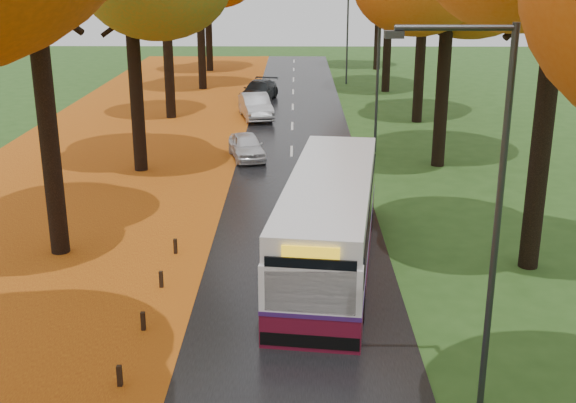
{
  "coord_description": "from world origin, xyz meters",
  "views": [
    {
      "loc": [
        0.22,
        -5.42,
        8.98
      ],
      "look_at": [
        0.0,
        14.02,
        2.6
      ],
      "focal_mm": 45.0,
      "sensor_mm": 36.0,
      "label": 1
    }
  ],
  "objects_px": {
    "streetlamp_mid": "(373,58)",
    "streetlamp_near": "(487,195)",
    "bus": "(330,219)",
    "car_white": "(247,146)",
    "streetlamp_far": "(344,23)",
    "car_silver": "(256,106)",
    "car_dark": "(259,91)"
  },
  "relations": [
    {
      "from": "streetlamp_mid",
      "to": "streetlamp_near",
      "type": "bearing_deg",
      "value": -90.0
    },
    {
      "from": "bus",
      "to": "car_white",
      "type": "relative_size",
      "value": 3.1
    },
    {
      "from": "streetlamp_far",
      "to": "car_white",
      "type": "relative_size",
      "value": 2.22
    },
    {
      "from": "streetlamp_near",
      "to": "streetlamp_mid",
      "type": "distance_m",
      "value": 22.0
    },
    {
      "from": "car_white",
      "to": "streetlamp_mid",
      "type": "bearing_deg",
      "value": -0.16
    },
    {
      "from": "streetlamp_near",
      "to": "streetlamp_far",
      "type": "height_order",
      "value": "same"
    },
    {
      "from": "bus",
      "to": "car_white",
      "type": "bearing_deg",
      "value": 112.14
    },
    {
      "from": "streetlamp_far",
      "to": "car_silver",
      "type": "height_order",
      "value": "streetlamp_far"
    },
    {
      "from": "streetlamp_mid",
      "to": "streetlamp_far",
      "type": "xyz_separation_m",
      "value": [
        0.0,
        22.0,
        0.0
      ]
    },
    {
      "from": "streetlamp_mid",
      "to": "bus",
      "type": "distance_m",
      "value": 15.1
    },
    {
      "from": "streetlamp_near",
      "to": "bus",
      "type": "distance_m",
      "value": 8.56
    },
    {
      "from": "car_white",
      "to": "car_silver",
      "type": "distance_m",
      "value": 9.68
    },
    {
      "from": "car_dark",
      "to": "car_silver",
      "type": "bearing_deg",
      "value": -77.08
    },
    {
      "from": "car_silver",
      "to": "streetlamp_near",
      "type": "bearing_deg",
      "value": -90.9
    },
    {
      "from": "streetlamp_near",
      "to": "bus",
      "type": "relative_size",
      "value": 0.72
    },
    {
      "from": "car_white",
      "to": "car_silver",
      "type": "relative_size",
      "value": 0.8
    },
    {
      "from": "streetlamp_near",
      "to": "car_dark",
      "type": "xyz_separation_m",
      "value": [
        -6.3,
        36.28,
        -3.99
      ]
    },
    {
      "from": "streetlamp_mid",
      "to": "car_white",
      "type": "height_order",
      "value": "streetlamp_mid"
    },
    {
      "from": "streetlamp_near",
      "to": "car_white",
      "type": "distance_m",
      "value": 21.82
    },
    {
      "from": "streetlamp_mid",
      "to": "car_white",
      "type": "distance_m",
      "value": 7.49
    },
    {
      "from": "streetlamp_near",
      "to": "car_white",
      "type": "height_order",
      "value": "streetlamp_near"
    },
    {
      "from": "streetlamp_near",
      "to": "bus",
      "type": "bearing_deg",
      "value": 109.72
    },
    {
      "from": "car_silver",
      "to": "car_dark",
      "type": "relative_size",
      "value": 0.95
    },
    {
      "from": "streetlamp_mid",
      "to": "streetlamp_far",
      "type": "height_order",
      "value": "same"
    },
    {
      "from": "streetlamp_far",
      "to": "car_white",
      "type": "xyz_separation_m",
      "value": [
        -6.12,
        -23.45,
        -4.06
      ]
    },
    {
      "from": "streetlamp_near",
      "to": "car_silver",
      "type": "height_order",
      "value": "streetlamp_near"
    },
    {
      "from": "streetlamp_far",
      "to": "bus",
      "type": "height_order",
      "value": "streetlamp_far"
    },
    {
      "from": "streetlamp_mid",
      "to": "car_dark",
      "type": "height_order",
      "value": "streetlamp_mid"
    },
    {
      "from": "streetlamp_near",
      "to": "car_dark",
      "type": "distance_m",
      "value": 37.04
    },
    {
      "from": "streetlamp_mid",
      "to": "streetlamp_far",
      "type": "bearing_deg",
      "value": 90.0
    },
    {
      "from": "car_white",
      "to": "car_dark",
      "type": "bearing_deg",
      "value": 77.13
    },
    {
      "from": "streetlamp_mid",
      "to": "streetlamp_far",
      "type": "distance_m",
      "value": 22.0
    }
  ]
}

